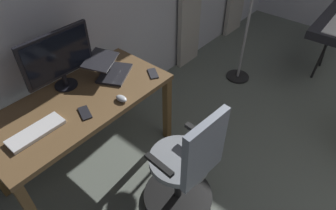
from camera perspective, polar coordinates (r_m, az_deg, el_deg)
name	(u,v)px	position (r m, az deg, el deg)	size (l,w,h in m)	color
desk	(81,109)	(2.35, -16.73, -0.85)	(1.43, 0.68, 0.74)	brown
office_chair	(186,168)	(2.11, 3.58, -12.24)	(0.56, 0.56, 1.01)	black
computer_monitor	(58,57)	(2.32, -20.76, 8.75)	(0.57, 0.18, 0.46)	black
computer_keyboard	(36,132)	(2.12, -24.47, -4.80)	(0.38, 0.14, 0.02)	white
laptop	(110,68)	(2.47, -11.39, 7.06)	(0.43, 0.43, 0.15)	#232328
computer_mouse	(121,99)	(2.20, -9.13, 1.26)	(0.06, 0.10, 0.04)	#B7BCC1
cell_phone_face_up	(85,113)	(2.15, -15.99, -1.47)	(0.07, 0.14, 0.01)	#232328
cell_phone_by_monitor	(153,73)	(2.45, -2.96, 6.21)	(0.07, 0.14, 0.01)	#333338
piano_keyboard	(336,21)	(3.93, 30.13, 14.14)	(1.17, 0.36, 0.77)	black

